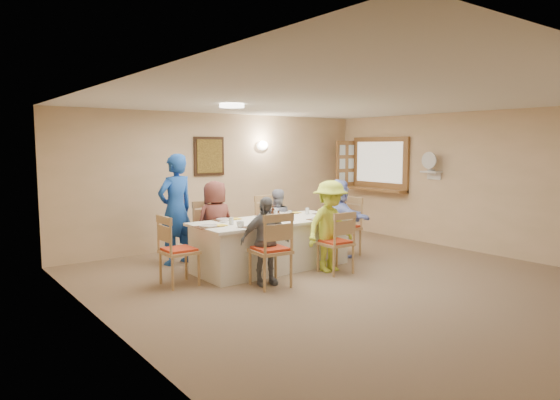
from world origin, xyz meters
TOP-DOWN VIEW (x-y plane):
  - ground at (0.00, 0.00)m, footprint 7.00×7.00m
  - room_walls at (0.00, 0.00)m, footprint 7.00×7.00m
  - wall_picture at (-0.30, 3.46)m, footprint 0.62×0.05m
  - wall_sconce at (0.90, 3.44)m, footprint 0.26×0.09m
  - ceiling_light at (-1.00, 1.50)m, footprint 0.36×0.36m
  - serving_hatch at (3.21, 2.40)m, footprint 0.06×1.50m
  - hatch_sill at (3.09, 2.40)m, footprint 0.30×1.50m
  - shutter_door at (2.95, 3.16)m, footprint 0.55×0.04m
  - fan_shelf at (3.13, 1.05)m, footprint 0.22×0.36m
  - desk_fan at (3.10, 1.05)m, footprint 0.30×0.30m
  - dining_table at (-0.39, 1.36)m, footprint 2.46×1.04m
  - chair_back_left at (-0.99, 2.16)m, footprint 0.49×0.49m
  - chair_back_right at (0.21, 2.16)m, footprint 0.52×0.52m
  - chair_front_left at (-0.99, 0.56)m, footprint 0.54×0.54m
  - chair_front_right at (0.21, 0.56)m, footprint 0.47×0.47m
  - chair_left_end at (-1.94, 1.36)m, footprint 0.47×0.47m
  - chair_right_end at (1.16, 1.36)m, footprint 0.49×0.49m
  - diner_back_left at (-0.99, 2.04)m, footprint 0.67×0.44m
  - diner_back_right at (0.21, 2.04)m, footprint 0.72×0.64m
  - diner_front_left at (-0.99, 0.68)m, footprint 0.83×0.58m
  - diner_front_right at (0.21, 0.68)m, footprint 0.95×0.62m
  - diner_right_end at (1.03, 1.36)m, footprint 1.30×0.61m
  - caregiver at (-1.44, 2.51)m, footprint 0.82×0.69m
  - placemat_fl at (-0.99, 0.94)m, footprint 0.33×0.24m
  - plate_fl at (-0.99, 0.94)m, footprint 0.24×0.24m
  - napkin_fl at (-0.81, 0.89)m, footprint 0.15×0.15m
  - placemat_fr at (0.21, 0.94)m, footprint 0.33×0.24m
  - plate_fr at (0.21, 0.94)m, footprint 0.24×0.24m
  - napkin_fr at (0.39, 0.89)m, footprint 0.13×0.13m
  - placemat_bl at (-0.99, 1.78)m, footprint 0.33×0.24m
  - plate_bl at (-0.99, 1.78)m, footprint 0.23×0.23m
  - napkin_bl at (-0.81, 1.73)m, footprint 0.15×0.15m
  - placemat_br at (0.21, 1.78)m, footprint 0.36×0.27m
  - plate_br at (0.21, 1.78)m, footprint 0.23×0.23m
  - napkin_br at (0.39, 1.73)m, footprint 0.14×0.14m
  - placemat_le at (-1.49, 1.36)m, footprint 0.37×0.28m
  - plate_le at (-1.49, 1.36)m, footprint 0.25×0.25m
  - napkin_le at (-1.31, 1.31)m, footprint 0.15×0.15m
  - placemat_re at (0.73, 1.36)m, footprint 0.37×0.27m
  - plate_re at (0.73, 1.36)m, footprint 0.24×0.24m
  - napkin_re at (0.91, 1.31)m, footprint 0.14×0.14m
  - teacup_a at (-1.17, 1.03)m, footprint 0.19×0.19m
  - teacup_b at (0.03, 1.88)m, footprint 0.11×0.11m
  - bowl_a at (-0.63, 1.13)m, footprint 0.21×0.21m
  - bowl_b at (-0.06, 1.62)m, footprint 0.24×0.24m
  - condiment_ketchup at (-0.49, 1.40)m, footprint 0.15×0.15m
  - condiment_brown at (-0.33, 1.40)m, footprint 0.11×0.11m
  - condiment_malt at (-0.26, 1.35)m, footprint 0.14×0.14m
  - drinking_glass at (-0.54, 1.41)m, footprint 0.07×0.07m

SIDE VIEW (x-z plane):
  - ground at x=0.00m, z-range 0.00..0.00m
  - dining_table at x=-0.39m, z-range 0.00..0.76m
  - chair_front_right at x=0.21m, z-range 0.00..0.94m
  - chair_left_end at x=-1.94m, z-range 0.00..0.98m
  - chair_right_end at x=1.16m, z-range 0.00..1.01m
  - chair_back_left at x=-0.99m, z-range 0.00..1.01m
  - chair_front_left at x=-0.99m, z-range 0.00..1.03m
  - chair_back_right at x=0.21m, z-range 0.00..1.03m
  - diner_back_right at x=0.21m, z-range 0.00..1.15m
  - diner_front_left at x=-0.99m, z-range 0.00..1.21m
  - diner_right_end at x=1.03m, z-range 0.00..1.33m
  - diner_back_left at x=-0.99m, z-range 0.00..1.35m
  - diner_front_right at x=0.21m, z-range 0.00..1.38m
  - placemat_fl at x=-0.99m, z-range 0.76..0.77m
  - placemat_fr at x=0.21m, z-range 0.76..0.77m
  - placemat_bl at x=-0.99m, z-range 0.76..0.77m
  - placemat_br at x=0.21m, z-range 0.76..0.77m
  - placemat_le at x=-1.49m, z-range 0.76..0.77m
  - placemat_re at x=0.73m, z-range 0.76..0.77m
  - napkin_fl at x=-0.81m, z-range 0.77..0.77m
  - napkin_fr at x=0.39m, z-range 0.77..0.77m
  - napkin_bl at x=-0.81m, z-range 0.77..0.77m
  - napkin_br at x=0.39m, z-range 0.77..0.77m
  - napkin_le at x=-1.31m, z-range 0.77..0.77m
  - napkin_re at x=0.91m, z-range 0.77..0.77m
  - plate_fl at x=-0.99m, z-range 0.77..0.78m
  - plate_fr at x=0.21m, z-range 0.77..0.78m
  - plate_bl at x=-0.99m, z-range 0.77..0.78m
  - plate_br at x=0.21m, z-range 0.77..0.78m
  - plate_le at x=-1.49m, z-range 0.77..0.78m
  - plate_re at x=0.73m, z-range 0.77..0.78m
  - bowl_a at x=-0.63m, z-range 0.76..0.81m
  - bowl_b at x=-0.06m, z-range 0.76..0.82m
  - teacup_a at x=-1.17m, z-range 0.76..0.85m
  - teacup_b at x=0.03m, z-range 0.76..0.85m
  - drinking_glass at x=-0.54m, z-range 0.76..0.87m
  - condiment_malt at x=-0.26m, z-range 0.76..0.89m
  - condiment_brown at x=-0.33m, z-range 0.76..0.97m
  - condiment_ketchup at x=-0.49m, z-range 0.76..0.99m
  - caregiver at x=-1.44m, z-range 0.00..1.77m
  - hatch_sill at x=3.09m, z-range 0.95..1.00m
  - fan_shelf at x=3.13m, z-range 1.39..1.41m
  - serving_hatch at x=3.21m, z-range 0.92..2.08m
  - shutter_door at x=2.95m, z-range 1.00..2.00m
  - room_walls at x=0.00m, z-range -1.99..5.01m
  - desk_fan at x=3.10m, z-range 1.41..1.69m
  - wall_picture at x=-0.30m, z-range 1.34..2.06m
  - wall_sconce at x=0.90m, z-range 1.81..1.99m
  - ceiling_light at x=-1.00m, z-range 2.45..2.50m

